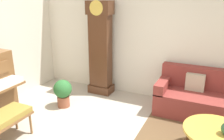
% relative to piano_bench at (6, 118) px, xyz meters
% --- Properties ---
extents(wall_back, '(5.30, 0.13, 2.80)m').
position_rel_piano_bench_xyz_m(wall_back, '(1.42, 2.58, 1.00)').
color(wall_back, silver).
rests_on(wall_back, ground_plane).
extents(piano_bench, '(0.42, 0.70, 0.48)m').
position_rel_piano_bench_xyz_m(piano_bench, '(0.00, 0.00, 0.00)').
color(piano_bench, brown).
rests_on(piano_bench, ground_plane).
extents(grandfather_clock, '(0.52, 0.34, 2.03)m').
position_rel_piano_bench_xyz_m(grandfather_clock, '(0.41, 2.26, 0.56)').
color(grandfather_clock, '#4C2B19').
rests_on(grandfather_clock, ground_plane).
extents(couch, '(1.90, 0.80, 0.84)m').
position_rel_piano_bench_xyz_m(couch, '(2.70, 2.15, -0.09)').
color(couch, maroon).
rests_on(couch, ground_plane).
extents(coffee_table, '(0.88, 0.88, 0.42)m').
position_rel_piano_bench_xyz_m(coffee_table, '(2.85, 0.95, -0.02)').
color(coffee_table, gold).
rests_on(coffee_table, ground_plane).
extents(potted_plant, '(0.36, 0.36, 0.56)m').
position_rel_piano_bench_xyz_m(potted_plant, '(0.06, 1.31, -0.08)').
color(potted_plant, '#935138').
rests_on(potted_plant, ground_plane).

